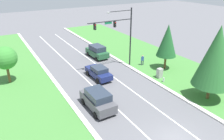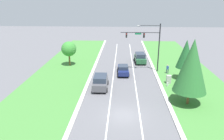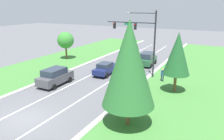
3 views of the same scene
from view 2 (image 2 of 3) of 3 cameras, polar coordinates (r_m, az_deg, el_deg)
The scene contains 17 objects.
ground_plane at distance 25.73m, azimuth 3.18°, elevation -11.65°, with size 160.00×160.00×0.00m, color #5B5B60.
curb_strip_right at distance 26.38m, azimuth 15.80°, elevation -11.39°, with size 0.50×90.00×0.15m.
curb_strip_left at distance 26.23m, azimuth -9.49°, elevation -11.08°, with size 0.50×90.00×0.15m.
grass_verge_right at distance 28.06m, azimuth 26.49°, elevation -10.93°, with size 10.00×90.00×0.08m.
grass_verge_left at distance 27.79m, azimuth -20.31°, elevation -10.36°, with size 10.00×90.00×0.08m.
lane_stripe_inner_left at distance 25.77m, azimuth -0.91°, elevation -11.57°, with size 0.14×81.00×0.01m.
lane_stripe_inner_right at distance 25.81m, azimuth 7.27°, elevation -11.67°, with size 0.14×81.00×0.01m.
traffic_signal_mast at distance 39.05m, azimuth 9.58°, elevation 7.55°, with size 6.88×0.41×8.68m.
graphite_suv at distance 32.34m, azimuth -3.05°, elevation -3.08°, with size 2.29×4.70×2.04m.
forest_suv at distance 45.54m, azimuth 7.36°, elevation 3.18°, with size 2.40×4.78×2.05m.
navy_sedan at distance 38.31m, azimuth 2.94°, elevation 0.11°, with size 2.13×4.74×1.69m.
utility_cabinet at distance 35.27m, azimuth 14.57°, elevation -2.42°, with size 0.70×0.60×1.39m.
pedestrian at distance 39.70m, azimuth 14.30°, elevation 0.32°, with size 0.43×0.35×1.69m.
fire_hydrant at distance 34.18m, azimuth 14.29°, elevation -3.71°, with size 0.34×0.20×0.70m.
conifer_near_right_tree at distance 36.79m, azimuth 18.72°, elevation 3.99°, with size 2.85×2.85×6.63m.
oak_near_left_tree at distance 43.27m, azimuth -11.21°, elevation 5.41°, with size 2.89×2.89×4.87m.
conifer_far_right_tree at distance 27.87m, azimuth 20.13°, elevation 1.02°, with size 4.11×4.11×8.38m.
Camera 2 is at (-0.34, -22.27, 12.87)m, focal length 35.00 mm.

